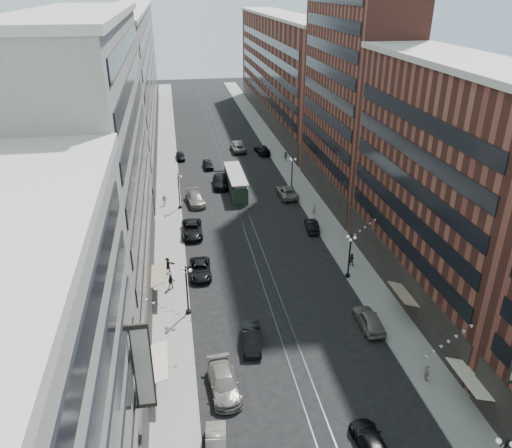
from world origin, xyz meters
TOP-DOWN VIEW (x-y plane):
  - ground at (0.00, 60.00)m, footprint 220.00×220.00m
  - sidewalk_west at (-11.00, 70.00)m, footprint 4.00×180.00m
  - sidewalk_east at (11.00, 70.00)m, footprint 4.00×180.00m
  - rail_west at (-0.70, 70.00)m, footprint 0.12×180.00m
  - rail_east at (0.70, 70.00)m, footprint 0.12×180.00m
  - building_west_mid at (-17.00, 33.00)m, footprint 8.00×36.00m
  - building_west_far at (-17.00, 96.00)m, footprint 8.00×90.00m
  - building_east_mid at (17.00, 28.00)m, footprint 8.00×30.00m
  - building_east_tower at (17.00, 56.00)m, footprint 8.00×26.00m
  - building_east_far at (17.00, 105.00)m, footprint 8.00×72.00m
  - lamppost_sw_far at (-9.20, 28.00)m, footprint 1.03×1.14m
  - lamppost_sw_mid at (-9.20, 55.00)m, footprint 1.03×1.14m
  - lamppost_se_far at (9.20, 32.00)m, footprint 1.03×1.14m
  - lamppost_se_mid at (9.20, 60.00)m, footprint 1.03×1.14m
  - streetcar at (0.00, 60.51)m, footprint 2.58×11.68m
  - car_1 at (-8.03, 10.68)m, footprint 1.86×4.37m
  - car_2 at (-7.46, 35.49)m, footprint 2.54×5.31m
  - car_4 at (8.20, 22.91)m, footprint 2.08×5.05m
  - car_5 at (-3.61, 22.11)m, footprint 2.20×4.94m
  - car_6 at (3.04, 9.19)m, footprint 2.11×4.83m
  - pedestrian_2 at (-10.82, 32.88)m, footprint 0.84×0.49m
  - pedestrian_4 at (10.23, 14.94)m, footprint 0.56×1.00m
  - car_7 at (-7.86, 46.00)m, footprint 2.86×5.95m
  - car_8 at (-6.80, 56.54)m, footprint 3.17×6.19m
  - car_9 at (-8.40, 78.73)m, footprint 1.78×4.16m
  - car_10 at (8.40, 44.62)m, footprint 1.99×4.52m
  - car_11 at (7.70, 56.99)m, footprint 2.88×5.99m
  - car_12 at (7.86, 79.81)m, footprint 2.85×5.89m
  - car_13 at (-3.53, 72.83)m, footprint 1.90×4.37m
  - car_14 at (3.41, 83.83)m, footprint 1.99×5.25m
  - pedestrian_5 at (-11.18, 36.43)m, footprint 1.86×0.91m
  - pedestrian_6 at (-11.46, 56.47)m, footprint 1.05×0.61m
  - pedestrian_7 at (10.48, 34.50)m, footprint 0.84×0.78m
  - pedestrian_8 at (9.95, 49.10)m, footprint 0.80×0.70m
  - pedestrian_9 at (11.42, 74.26)m, footprint 1.07×0.44m
  - car_extra_0 at (3.31, 82.06)m, footprint 2.80×5.85m
  - car_extra_1 at (-6.80, 16.74)m, footprint 2.68×5.79m
  - car_extra_2 at (-2.20, 63.23)m, footprint 2.77×6.26m

SIDE VIEW (x-z plane):
  - ground at x=0.00m, z-range 0.00..0.00m
  - rail_west at x=-0.70m, z-range 0.00..0.02m
  - rail_east at x=0.70m, z-range 0.00..0.02m
  - sidewalk_west at x=-11.00m, z-range 0.00..0.15m
  - sidewalk_east at x=11.00m, z-range 0.00..0.15m
  - car_6 at x=3.04m, z-range 0.00..1.38m
  - car_1 at x=-8.03m, z-range 0.00..1.40m
  - car_9 at x=-8.40m, z-range 0.00..1.40m
  - car_10 at x=8.40m, z-range 0.00..1.45m
  - car_2 at x=-7.46m, z-range 0.00..1.46m
  - car_13 at x=-3.53m, z-range 0.00..1.47m
  - car_5 at x=-3.61m, z-range 0.00..1.57m
  - car_extra_0 at x=3.31m, z-range 0.00..1.61m
  - car_7 at x=-7.86m, z-range 0.00..1.63m
  - car_extra_1 at x=-6.80m, z-range 0.00..1.64m
  - car_11 at x=7.70m, z-range 0.00..1.65m
  - car_12 at x=7.86m, z-range 0.00..1.65m
  - car_14 at x=3.41m, z-range 0.00..1.71m
  - car_4 at x=8.20m, z-range 0.00..1.71m
  - car_8 at x=-6.80m, z-range 0.00..1.72m
  - car_extra_2 at x=-2.20m, z-range 0.00..1.79m
  - pedestrian_7 at x=10.48m, z-range 0.15..1.69m
  - pedestrian_4 at x=10.23m, z-range 0.15..1.76m
  - pedestrian_9 at x=11.42m, z-range 0.15..1.81m
  - pedestrian_6 at x=-11.46m, z-range 0.15..1.83m
  - pedestrian_2 at x=-10.82m, z-range 0.15..1.84m
  - pedestrian_8 at x=9.95m, z-range 0.15..2.00m
  - pedestrian_5 at x=-11.18m, z-range 0.15..2.07m
  - streetcar at x=0.00m, z-range -0.12..3.11m
  - lamppost_sw_far at x=-9.20m, z-range 0.34..5.86m
  - lamppost_sw_mid at x=-9.20m, z-range 0.34..5.86m
  - lamppost_se_far at x=9.20m, z-range 0.34..5.86m
  - lamppost_se_mid at x=9.20m, z-range 0.34..5.86m
  - building_east_mid at x=17.00m, z-range 0.00..24.00m
  - building_east_far at x=17.00m, z-range 0.00..24.00m
  - building_west_far at x=-17.00m, z-range 0.00..26.00m
  - building_west_mid at x=-17.00m, z-range 0.00..28.00m
  - building_east_tower at x=17.00m, z-range 0.00..42.00m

